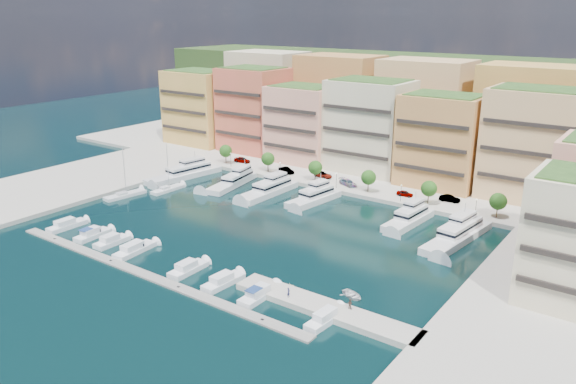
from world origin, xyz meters
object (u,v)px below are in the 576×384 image
(car_4, at_px, (405,193))
(lamppost_4, at_px, (476,205))
(tender_2, at_px, (352,295))
(car_5, at_px, (450,199))
(cruiser_0, at_px, (67,226))
(cruiser_9, at_px, (326,319))
(tree_0, at_px, (226,151))
(yacht_5, at_px, (410,218))
(yacht_3, at_px, (315,197))
(person_1, at_px, (350,304))
(person_0, at_px, (289,292))
(cruiser_7, at_px, (259,295))
(cruiser_2, at_px, (111,242))
(cruiser_3, at_px, (134,250))
(lamppost_3, at_px, (401,190))
(yacht_2, at_px, (269,189))
(sailboat_1, at_px, (125,196))
(tree_5, at_px, (498,201))
(sailboat_2, at_px, (168,190))
(tender_1, at_px, (290,285))
(cruiser_1, at_px, (92,235))
(cruiser_5, at_px, (188,269))
(car_1, at_px, (286,170))
(lamppost_0, at_px, (231,157))
(lamppost_1, at_px, (280,167))
(yacht_1, at_px, (234,181))
(lamppost_2, at_px, (336,178))
(yacht_0, at_px, (186,173))
(tree_3, at_px, (369,177))
(cruiser_6, at_px, (223,282))
(tree_2, at_px, (315,168))
(car_3, at_px, (348,183))
(tree_4, at_px, (429,189))
(car_0, at_px, (242,160))
(tree_1, at_px, (268,159))
(yacht_6, at_px, (459,234))

(car_4, bearing_deg, lamppost_4, -107.09)
(tender_2, relative_size, car_5, 0.87)
(cruiser_0, relative_size, cruiser_9, 1.03)
(tree_0, relative_size, yacht_5, 0.34)
(yacht_3, bearing_deg, person_1, -51.19)
(cruiser_0, xyz_separation_m, cruiser_9, (65.86, 0.00, 0.00))
(lamppost_4, height_order, person_0, lamppost_4)
(cruiser_7, distance_m, cruiser_9, 12.79)
(cruiser_2, xyz_separation_m, cruiser_3, (7.01, -0.02, -0.00))
(car_4, bearing_deg, yacht_3, 125.11)
(yacht_5, bearing_deg, lamppost_3, 124.68)
(lamppost_4, bearing_deg, car_5, 141.46)
(yacht_2, xyz_separation_m, tender_2, (44.41, -35.54, -0.77))
(sailboat_1, bearing_deg, tree_5, 24.37)
(sailboat_2, xyz_separation_m, tender_1, (57.14, -25.13, 0.10))
(yacht_2, bearing_deg, cruiser_1, -104.98)
(cruiser_5, xyz_separation_m, person_1, (30.94, 4.05, 1.28))
(car_1, bearing_deg, yacht_5, -92.81)
(cruiser_3, height_order, tender_2, cruiser_3)
(lamppost_0, bearing_deg, lamppost_1, 0.00)
(yacht_1, bearing_deg, person_0, -41.29)
(lamppost_2, height_order, lamppost_3, same)
(cruiser_5, bearing_deg, car_1, 109.79)
(yacht_0, xyz_separation_m, sailboat_2, (5.30, -11.86, -0.90))
(tree_3, relative_size, tree_5, 1.00)
(tender_2, bearing_deg, lamppost_2, 54.57)
(yacht_2, bearing_deg, lamppost_1, 113.56)
(cruiser_3, relative_size, car_5, 1.90)
(tree_5, bearing_deg, cruiser_0, -141.86)
(cruiser_2, bearing_deg, cruiser_6, -0.02)
(tree_0, bearing_deg, tree_5, 0.00)
(tree_2, distance_m, car_3, 9.85)
(tree_4, xyz_separation_m, lamppost_3, (-6.00, -2.30, -0.92))
(car_0, bearing_deg, tree_5, -99.70)
(tree_4, bearing_deg, cruiser_1, -130.17)
(tree_4, bearing_deg, yacht_1, -164.84)
(car_3, bearing_deg, tender_2, -127.84)
(yacht_1, xyz_separation_m, cruiser_7, (44.39, -44.75, -0.52))
(tree_3, bearing_deg, cruiser_9, -67.67)
(tender_1, bearing_deg, sailboat_2, 47.76)
(lamppost_4, distance_m, cruiser_2, 78.29)
(cruiser_9, height_order, person_0, person_0)
(tree_4, distance_m, yacht_1, 51.22)
(yacht_1, xyz_separation_m, cruiser_1, (0.27, -44.74, -0.52))
(yacht_2, relative_size, person_1, 11.95)
(tree_0, height_order, lamppost_2, tree_0)
(lamppost_3, distance_m, person_0, 54.56)
(tree_1, relative_size, tender_2, 1.34)
(yacht_0, bearing_deg, car_4, 16.51)
(yacht_6, xyz_separation_m, car_3, (-35.56, 16.53, 0.60))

